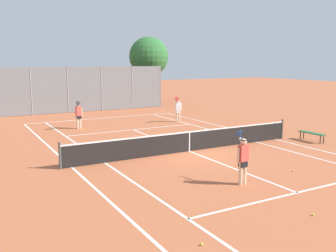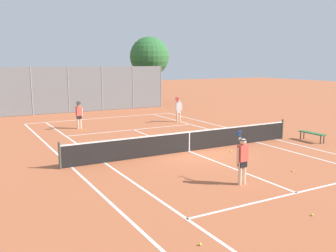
{
  "view_description": "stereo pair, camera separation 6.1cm",
  "coord_description": "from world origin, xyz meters",
  "px_view_note": "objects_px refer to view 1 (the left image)",
  "views": [
    {
      "loc": [
        -9.19,
        -14.32,
        4.14
      ],
      "look_at": [
        -0.3,
        1.5,
        1.0
      ],
      "focal_mm": 40.0,
      "sensor_mm": 36.0,
      "label": 1
    },
    {
      "loc": [
        -9.14,
        -14.35,
        4.14
      ],
      "look_at": [
        -0.3,
        1.5,
        1.0
      ],
      "focal_mm": 40.0,
      "sensor_mm": 36.0,
      "label": 2
    }
  ],
  "objects_px": {
    "player_near_side": "(243,158)",
    "loose_tennis_ball_0": "(85,130)",
    "loose_tennis_ball_3": "(202,244)",
    "loose_tennis_ball_4": "(82,131)",
    "tree_behind_right": "(148,58)",
    "loose_tennis_ball_2": "(313,215)",
    "player_far_right": "(178,109)",
    "tennis_net": "(189,141)",
    "player_far_left": "(79,114)",
    "loose_tennis_ball_1": "(231,151)",
    "loose_tennis_ball_5": "(293,171)",
    "courtside_bench": "(312,134)"
  },
  "relations": [
    {
      "from": "tree_behind_right",
      "to": "loose_tennis_ball_3",
      "type": "bearing_deg",
      "value": -113.99
    },
    {
      "from": "loose_tennis_ball_3",
      "to": "loose_tennis_ball_4",
      "type": "distance_m",
      "value": 15.36
    },
    {
      "from": "player_far_left",
      "to": "loose_tennis_ball_3",
      "type": "distance_m",
      "value": 16.3
    },
    {
      "from": "loose_tennis_ball_3",
      "to": "loose_tennis_ball_4",
      "type": "height_order",
      "value": "same"
    },
    {
      "from": "loose_tennis_ball_4",
      "to": "courtside_bench",
      "type": "height_order",
      "value": "courtside_bench"
    },
    {
      "from": "loose_tennis_ball_5",
      "to": "player_far_left",
      "type": "bearing_deg",
      "value": 108.96
    },
    {
      "from": "tennis_net",
      "to": "player_far_left",
      "type": "relative_size",
      "value": 6.76
    },
    {
      "from": "player_far_right",
      "to": "loose_tennis_ball_3",
      "type": "height_order",
      "value": "player_far_right"
    },
    {
      "from": "loose_tennis_ball_1",
      "to": "tennis_net",
      "type": "bearing_deg",
      "value": 146.06
    },
    {
      "from": "loose_tennis_ball_4",
      "to": "tree_behind_right",
      "type": "height_order",
      "value": "tree_behind_right"
    },
    {
      "from": "player_far_right",
      "to": "loose_tennis_ball_2",
      "type": "bearing_deg",
      "value": -107.85
    },
    {
      "from": "player_far_left",
      "to": "loose_tennis_ball_4",
      "type": "height_order",
      "value": "player_far_left"
    },
    {
      "from": "tree_behind_right",
      "to": "tennis_net",
      "type": "bearing_deg",
      "value": -110.93
    },
    {
      "from": "courtside_bench",
      "to": "loose_tennis_ball_4",
      "type": "bearing_deg",
      "value": 137.96
    },
    {
      "from": "loose_tennis_ball_3",
      "to": "loose_tennis_ball_1",
      "type": "bearing_deg",
      "value": 47.05
    },
    {
      "from": "loose_tennis_ball_2",
      "to": "tree_behind_right",
      "type": "bearing_deg",
      "value": 72.87
    },
    {
      "from": "loose_tennis_ball_1",
      "to": "tree_behind_right",
      "type": "xyz_separation_m",
      "value": [
        5.56,
        19.81,
        4.45
      ]
    },
    {
      "from": "tennis_net",
      "to": "player_far_left",
      "type": "height_order",
      "value": "player_far_left"
    },
    {
      "from": "player_far_right",
      "to": "loose_tennis_ball_2",
      "type": "xyz_separation_m",
      "value": [
        -5.0,
        -15.53,
        -0.89
      ]
    },
    {
      "from": "player_far_right",
      "to": "player_near_side",
      "type": "bearing_deg",
      "value": -111.53
    },
    {
      "from": "loose_tennis_ball_3",
      "to": "player_near_side",
      "type": "bearing_deg",
      "value": 38.44
    },
    {
      "from": "tennis_net",
      "to": "loose_tennis_ball_5",
      "type": "height_order",
      "value": "tennis_net"
    },
    {
      "from": "player_near_side",
      "to": "player_far_right",
      "type": "height_order",
      "value": "same"
    },
    {
      "from": "player_far_right",
      "to": "loose_tennis_ball_1",
      "type": "bearing_deg",
      "value": -105.11
    },
    {
      "from": "loose_tennis_ball_4",
      "to": "courtside_bench",
      "type": "distance_m",
      "value": 13.04
    },
    {
      "from": "loose_tennis_ball_2",
      "to": "player_far_right",
      "type": "bearing_deg",
      "value": 72.15
    },
    {
      "from": "loose_tennis_ball_3",
      "to": "loose_tennis_ball_5",
      "type": "distance_m",
      "value": 7.06
    },
    {
      "from": "player_far_right",
      "to": "loose_tennis_ball_0",
      "type": "distance_m",
      "value": 6.67
    },
    {
      "from": "player_near_side",
      "to": "loose_tennis_ball_0",
      "type": "relative_size",
      "value": 26.88
    },
    {
      "from": "player_near_side",
      "to": "tree_behind_right",
      "type": "relative_size",
      "value": 0.27
    },
    {
      "from": "tennis_net",
      "to": "loose_tennis_ball_5",
      "type": "bearing_deg",
      "value": -69.89
    },
    {
      "from": "tennis_net",
      "to": "loose_tennis_ball_4",
      "type": "xyz_separation_m",
      "value": [
        -2.86,
        7.47,
        -0.48
      ]
    },
    {
      "from": "tennis_net",
      "to": "loose_tennis_ball_1",
      "type": "xyz_separation_m",
      "value": [
        1.6,
        -1.08,
        -0.48
      ]
    },
    {
      "from": "loose_tennis_ball_0",
      "to": "courtside_bench",
      "type": "height_order",
      "value": "courtside_bench"
    },
    {
      "from": "player_near_side",
      "to": "loose_tennis_ball_1",
      "type": "distance_m",
      "value": 4.69
    },
    {
      "from": "loose_tennis_ball_1",
      "to": "loose_tennis_ball_3",
      "type": "relative_size",
      "value": 1.0
    },
    {
      "from": "loose_tennis_ball_2",
      "to": "courtside_bench",
      "type": "distance_m",
      "value": 10.29
    },
    {
      "from": "loose_tennis_ball_0",
      "to": "loose_tennis_ball_3",
      "type": "distance_m",
      "value": 15.55
    },
    {
      "from": "player_near_side",
      "to": "player_far_right",
      "type": "relative_size",
      "value": 1.0
    },
    {
      "from": "loose_tennis_ball_1",
      "to": "loose_tennis_ball_5",
      "type": "xyz_separation_m",
      "value": [
        0.11,
        -3.59,
        0.0
      ]
    },
    {
      "from": "tennis_net",
      "to": "loose_tennis_ball_2",
      "type": "xyz_separation_m",
      "value": [
        -1.04,
        -7.89,
        -0.48
      ]
    },
    {
      "from": "player_far_right",
      "to": "loose_tennis_ball_3",
      "type": "relative_size",
      "value": 26.88
    },
    {
      "from": "loose_tennis_ball_2",
      "to": "courtside_bench",
      "type": "relative_size",
      "value": 0.04
    },
    {
      "from": "tree_behind_right",
      "to": "player_far_left",
      "type": "bearing_deg",
      "value": -133.87
    },
    {
      "from": "player_far_right",
      "to": "tree_behind_right",
      "type": "relative_size",
      "value": 0.27
    },
    {
      "from": "player_near_side",
      "to": "player_far_left",
      "type": "relative_size",
      "value": 1.0
    },
    {
      "from": "loose_tennis_ball_1",
      "to": "loose_tennis_ball_3",
      "type": "distance_m",
      "value": 9.15
    },
    {
      "from": "loose_tennis_ball_5",
      "to": "loose_tennis_ball_3",
      "type": "bearing_deg",
      "value": -153.9
    },
    {
      "from": "loose_tennis_ball_1",
      "to": "loose_tennis_ball_5",
      "type": "bearing_deg",
      "value": -88.3
    },
    {
      "from": "loose_tennis_ball_0",
      "to": "loose_tennis_ball_4",
      "type": "xyz_separation_m",
      "value": [
        -0.21,
        -0.17,
        0.0
      ]
    }
  ]
}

